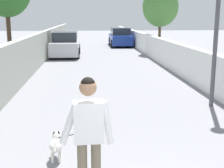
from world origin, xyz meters
The scene contains 9 objects.
ground_plane centered at (14.00, 0.00, 0.00)m, with size 80.00×80.00×0.00m, color gray.
wall_left centered at (12.00, 3.27, 0.82)m, with size 48.00×0.30×1.65m, color #999E93.
fence_right centered at (12.00, -3.27, 0.66)m, with size 48.00×0.30×1.32m, color white.
tree_right_far centered at (19.00, -4.24, 3.13)m, with size 2.42×2.42×4.49m.
lamp_post centered at (6.07, -2.72, 2.73)m, with size 0.36×0.36×3.94m.
person_skateboarder centered at (1.62, 0.78, 1.06)m, with size 0.23×0.71×1.67m.
dog centered at (3.02, 1.36, 0.27)m, with size 1.71×0.70×1.06m.
car_near centered at (17.71, 2.12, 0.71)m, with size 4.07×1.80×1.54m.
car_far centered at (24.46, -2.12, 0.72)m, with size 4.27×1.80×1.54m.
Camera 1 is at (-2.12, 0.79, 2.48)m, focal length 49.45 mm.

